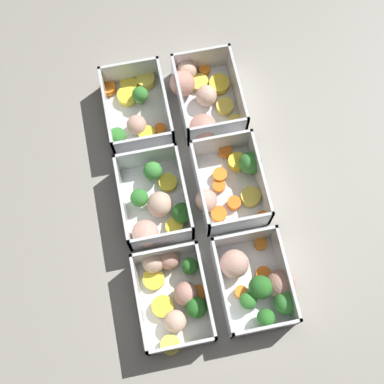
% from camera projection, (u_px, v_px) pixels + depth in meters
% --- Properties ---
extents(ground_plane, '(4.00, 4.00, 0.00)m').
position_uv_depth(ground_plane, '(192.00, 196.00, 0.94)').
color(ground_plane, gray).
extents(container_near_left, '(0.16, 0.12, 0.07)m').
position_uv_depth(container_near_left, '(135.00, 110.00, 0.97)').
color(container_near_left, white).
rests_on(container_near_left, ground_plane).
extents(container_near_center, '(0.16, 0.12, 0.07)m').
position_uv_depth(container_near_center, '(156.00, 205.00, 0.91)').
color(container_near_center, white).
rests_on(container_near_center, ground_plane).
extents(container_near_right, '(0.18, 0.12, 0.07)m').
position_uv_depth(container_near_right, '(174.00, 293.00, 0.86)').
color(container_near_right, white).
rests_on(container_near_right, ground_plane).
extents(container_far_left, '(0.18, 0.13, 0.07)m').
position_uv_depth(container_far_left, '(202.00, 98.00, 0.98)').
color(container_far_left, white).
rests_on(container_far_left, ground_plane).
extents(container_far_center, '(0.16, 0.13, 0.07)m').
position_uv_depth(container_far_center, '(231.00, 183.00, 0.92)').
color(container_far_center, white).
rests_on(container_far_center, ground_plane).
extents(container_far_right, '(0.15, 0.12, 0.07)m').
position_uv_depth(container_far_right, '(259.00, 284.00, 0.86)').
color(container_far_right, white).
rests_on(container_far_right, ground_plane).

